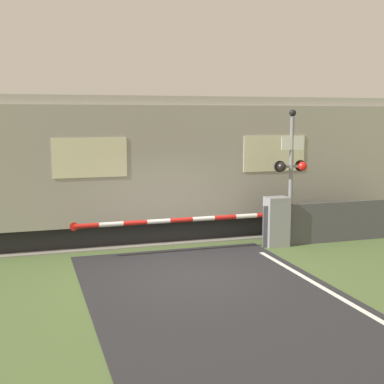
{
  "coord_description": "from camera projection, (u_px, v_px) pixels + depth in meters",
  "views": [
    {
      "loc": [
        -3.41,
        -10.92,
        3.44
      ],
      "look_at": [
        0.73,
        2.2,
        1.46
      ],
      "focal_mm": 50.0,
      "sensor_mm": 36.0,
      "label": 1
    }
  ],
  "objects": [
    {
      "name": "track_bed",
      "position": [
        149.0,
        233.0,
        15.65
      ],
      "size": [
        36.0,
        3.2,
        0.13
      ],
      "color": "gray",
      "rests_on": "ground_plane"
    },
    {
      "name": "ground_plane",
      "position": [
        190.0,
        272.0,
        11.81
      ],
      "size": [
        80.0,
        80.0,
        0.0
      ],
      "primitive_type": "plane",
      "color": "#4C6033"
    },
    {
      "name": "signal_post",
      "position": [
        291.0,
        168.0,
        14.04
      ],
      "size": [
        0.91,
        0.26,
        3.58
      ],
      "color": "gray",
      "rests_on": "ground_plane"
    },
    {
      "name": "crossing_barrier",
      "position": [
        262.0,
        221.0,
        13.95
      ],
      "size": [
        5.64,
        0.44,
        1.31
      ],
      "color": "gray",
      "rests_on": "ground_plane"
    },
    {
      "name": "roadside_fence",
      "position": [
        332.0,
        222.0,
        14.51
      ],
      "size": [
        4.12,
        0.06,
        1.1
      ],
      "color": "#4C4C51",
      "rests_on": "ground_plane"
    },
    {
      "name": "train",
      "position": [
        252.0,
        162.0,
        16.33
      ],
      "size": [
        18.48,
        3.0,
        3.94
      ],
      "color": "black",
      "rests_on": "ground_plane"
    }
  ]
}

